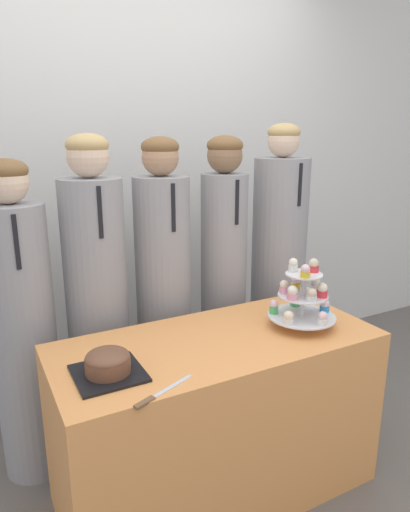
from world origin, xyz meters
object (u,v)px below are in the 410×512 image
object	(u,v)px
cake_knife	(155,396)
student_4	(278,275)
student_0	(23,333)
student_3	(223,285)
round_cake	(108,363)
student_2	(164,299)
cupcake_stand	(303,296)
student_1	(98,309)

from	to	relation	value
cake_knife	student_4	xyz separation A→B (m)	(1.08, 0.80, 0.02)
student_0	student_3	size ratio (longest dim) A/B	0.94
round_cake	student_0	bearing A→B (deg)	109.45
cake_knife	student_3	xyz separation A→B (m)	(0.72, 0.80, 0.02)
cake_knife	student_3	bearing A→B (deg)	26.12
student_3	round_cake	bearing A→B (deg)	-143.66
cake_knife	student_4	size ratio (longest dim) A/B	0.15
student_3	student_4	world-z (taller)	student_4
student_0	student_2	xyz separation A→B (m)	(0.67, 0.00, 0.04)
round_cake	cupcake_stand	bearing A→B (deg)	0.82
student_0	student_4	size ratio (longest dim) A/B	0.91
round_cake	student_4	world-z (taller)	student_4
student_0	cake_knife	bearing A→B (deg)	-69.35
student_1	student_4	world-z (taller)	student_4
student_1	round_cake	bearing A→B (deg)	-101.82
round_cake	student_2	world-z (taller)	student_2
student_2	student_3	size ratio (longest dim) A/B	1.00
cake_knife	student_1	world-z (taller)	student_1
student_2	student_3	world-z (taller)	student_3
cupcake_stand	student_2	xyz separation A→B (m)	(-0.40, 0.58, -0.13)
student_0	student_1	size ratio (longest dim) A/B	0.94
cupcake_stand	student_0	size ratio (longest dim) A/B	0.21
cupcake_stand	student_3	distance (m)	0.59
student_2	student_0	bearing A→B (deg)	-180.00
student_4	student_0	bearing A→B (deg)	-180.00
round_cake	student_0	xyz separation A→B (m)	(-0.21, 0.59, -0.08)
student_0	student_3	distance (m)	1.02
student_3	cake_knife	bearing A→B (deg)	-131.87
student_2	cupcake_stand	bearing A→B (deg)	-55.47
student_1	student_4	distance (m)	1.04
student_2	round_cake	bearing A→B (deg)	-127.78
student_3	student_0	bearing A→B (deg)	180.00
student_2	student_3	distance (m)	0.35
cake_knife	student_1	xyz separation A→B (m)	(0.03, 0.80, 0.01)
cupcake_stand	student_0	bearing A→B (deg)	151.48
round_cake	student_3	xyz separation A→B (m)	(0.81, 0.59, -0.02)
cupcake_stand	student_2	size ratio (longest dim) A/B	0.20
student_1	student_2	world-z (taller)	student_1
student_1	student_2	bearing A→B (deg)	-0.00
round_cake	student_3	world-z (taller)	student_3
student_1	student_4	bearing A→B (deg)	0.00
student_4	cupcake_stand	bearing A→B (deg)	-117.87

